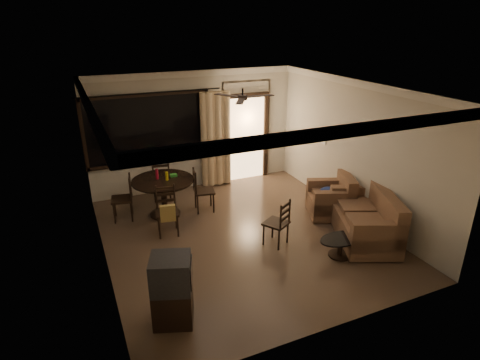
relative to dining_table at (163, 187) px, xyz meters
name	(u,v)px	position (x,y,z in m)	size (l,w,h in m)	color
ground	(242,235)	(1.13, -1.49, -0.63)	(5.50, 5.50, 0.00)	#7F6651
room_shell	(234,119)	(1.72, 0.28, 1.20)	(5.50, 6.70, 5.50)	beige
dining_table	(163,187)	(0.00, 0.00, 0.00)	(1.28, 1.28, 1.02)	black
dining_chair_west	(123,206)	(-0.83, 0.14, -0.35)	(0.49, 0.49, 0.95)	black
dining_chair_east	(204,198)	(0.82, -0.14, -0.35)	(0.49, 0.49, 0.95)	black
dining_chair_south	(168,220)	(-0.15, -0.85, -0.32)	(0.49, 0.53, 0.95)	black
dining_chair_north	(162,188)	(0.13, 0.77, -0.35)	(0.49, 0.49, 0.95)	black
tv_cabinet	(172,290)	(-0.69, -3.24, -0.12)	(0.66, 0.63, 1.01)	black
sofa	(367,220)	(3.24, -2.51, -0.26)	(1.54, 1.97, 0.93)	#4E3124
armchair	(333,199)	(3.23, -1.45, -0.27)	(1.11, 1.11, 0.86)	#4E3124
coffee_table	(340,244)	(2.40, -2.83, -0.39)	(0.80, 0.48, 0.35)	black
side_chair	(276,231)	(1.57, -2.02, -0.36)	(0.54, 0.54, 0.90)	black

